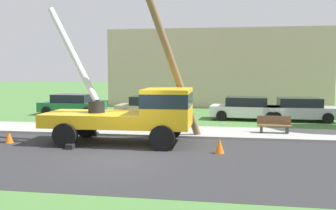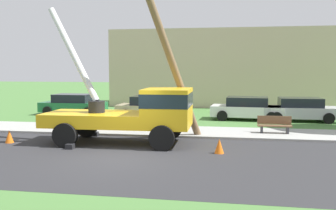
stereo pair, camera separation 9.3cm
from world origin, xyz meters
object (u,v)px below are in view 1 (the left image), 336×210
Objects in this scene: parked_sedan_green at (72,104)px; leaning_utility_pole at (165,44)px; traffic_cone_ahead at (220,146)px; parked_sedan_white at (246,108)px; park_bench at (274,125)px; parked_sedan_silver at (299,109)px; traffic_cone_behind at (9,137)px; utility_truck at (137,111)px; parked_sedan_tan at (151,107)px.

leaning_utility_pole is at bearing -46.23° from parked_sedan_green.
traffic_cone_ahead is 14.65m from parked_sedan_green.
park_bench is (1.08, -5.23, -0.25)m from parked_sedan_white.
parked_sedan_white is 3.13m from parked_sedan_silver.
leaning_utility_pole reaches higher than parked_sedan_white.
parked_sedan_green is 11.77m from parked_sedan_white.
leaning_utility_pole is 9.21m from parked_sedan_white.
traffic_cone_behind is 0.13× the size of parked_sedan_green.
utility_truck is 11.56m from parked_sedan_silver.
leaning_utility_pole is at bearing -73.51° from parked_sedan_tan.
parked_sedan_tan is at bearing -9.85° from parked_sedan_green.
traffic_cone_ahead is at bearing -40.91° from leaning_utility_pole.
leaning_utility_pole is at bearing -154.36° from park_bench.
utility_truck is at bearing -52.89° from parked_sedan_green.
parked_sedan_tan is (4.38, 8.83, 0.43)m from traffic_cone_behind.
traffic_cone_ahead is at bearing -45.06° from parked_sedan_green.
parked_sedan_white is at bearing 81.77° from traffic_cone_ahead.
parked_sedan_tan is 8.60m from park_bench.
park_bench is (-2.04, -5.14, -0.25)m from parked_sedan_silver.
traffic_cone_behind is at bearing -116.35° from parked_sedan_tan.
parked_sedan_white is (10.36, 9.16, 0.43)m from traffic_cone_behind.
parked_sedan_green is 1.00× the size of parked_sedan_tan.
park_bench is at bearing 27.84° from utility_truck.
parked_sedan_silver is at bearing 64.75° from traffic_cone_ahead.
leaning_utility_pole is 1.84× the size of parked_sedan_white.
traffic_cone_behind is 0.35× the size of park_bench.
traffic_cone_ahead is at bearing -3.42° from traffic_cone_behind.
traffic_cone_ahead is (3.49, -1.31, -1.13)m from utility_truck.
traffic_cone_ahead is 5.11m from park_bench.
parked_sedan_silver is (8.02, 8.29, -0.70)m from utility_truck.
park_bench is (11.44, 3.93, 0.18)m from traffic_cone_behind.
parked_sedan_green and parked_sedan_silver have the same top height.
parked_sedan_tan and parked_sedan_white have the same top height.
parked_sedan_tan is 2.79× the size of park_bench.
utility_truck is 0.82× the size of leaning_utility_pole.
leaning_utility_pole is 10.82m from parked_sedan_silver.
utility_truck is 1.54× the size of parked_sedan_silver.
park_bench is (2.48, 4.47, 0.18)m from traffic_cone_ahead.
traffic_cone_ahead is at bearing -98.23° from parked_sedan_white.
leaning_utility_pole is 5.11m from traffic_cone_ahead.
parked_sedan_tan is at bearing -178.53° from parked_sedan_silver.
utility_truck is at bearing 8.07° from traffic_cone_behind.
utility_truck is 1.53× the size of parked_sedan_green.
park_bench is (12.83, -5.90, -0.25)m from parked_sedan_green.
parked_sedan_green is (-1.39, 9.83, 0.43)m from traffic_cone_behind.
parked_sedan_silver is 2.76× the size of park_bench.
traffic_cone_behind is at bearing -171.93° from utility_truck.
parked_sedan_tan is at bearing -176.87° from parked_sedan_white.
utility_truck is at bearing -82.31° from parked_sedan_tan.
traffic_cone_behind is at bearing -161.04° from park_bench.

